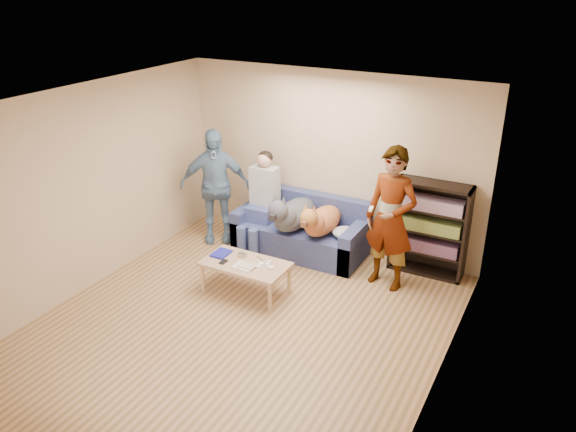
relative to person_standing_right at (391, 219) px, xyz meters
The scene contains 27 objects.
ground 2.31m from the person_standing_right, 124.13° to the right, with size 5.00×5.00×0.00m, color olive.
ceiling 2.68m from the person_standing_right, 124.13° to the right, with size 5.00×5.00×0.00m, color white.
wall_back 1.45m from the person_standing_right, 147.34° to the left, with size 4.50×4.50×0.00m, color tan.
wall_front 4.42m from the person_standing_right, 105.56° to the right, with size 4.50×4.50×0.00m, color tan.
wall_left 3.87m from the person_standing_right, 153.07° to the right, with size 5.00×5.00×0.00m, color tan.
wall_right 2.08m from the person_standing_right, 58.48° to the right, with size 5.00×5.00×0.00m, color tan.
blanket 0.85m from the person_standing_right, 161.19° to the left, with size 0.40×0.34×0.14m, color #A8A8AC.
person_standing_right is the anchor object (origin of this frame).
person_standing_left 2.75m from the person_standing_right, behind, with size 1.03×0.43×1.75m, color #6D88AF.
held_controller 0.33m from the person_standing_right, 135.00° to the right, with size 0.04×0.13×0.03m, color white.
notebook_blue 2.23m from the person_standing_right, 153.01° to the right, with size 0.20×0.26×0.03m, color #1B1D96.
papers 1.94m from the person_standing_right, 142.59° to the right, with size 0.26×0.20×0.01m, color silver.
magazine 1.90m from the person_standing_right, 142.52° to the right, with size 0.22×0.17×0.01m, color #B8AB93.
camera_silver 1.95m from the person_standing_right, 151.04° to the right, with size 0.11×0.06×0.05m, color #ADACB1.
controller_a 1.64m from the person_standing_right, 143.29° to the right, with size 0.04×0.13×0.03m, color white.
controller_b 1.63m from the person_standing_right, 139.15° to the right, with size 0.09×0.06×0.03m, color white.
headphone_cup_a 1.78m from the person_standing_right, 141.66° to the right, with size 0.07×0.07×0.02m, color white.
headphone_cup_b 1.73m from the person_standing_right, 143.83° to the right, with size 0.07×0.07×0.02m, color white.
pen_orange 2.03m from the person_standing_right, 142.44° to the right, with size 0.01×0.01×0.14m, color orange.
pen_black 1.73m from the person_standing_right, 148.84° to the right, with size 0.01×0.01×0.14m, color black.
wallet 2.19m from the person_standing_right, 147.08° to the right, with size 0.07×0.12×0.01m, color black.
sofa 1.62m from the person_standing_right, 166.13° to the left, with size 1.90×0.85×0.82m.
person_seated 2.05m from the person_standing_right, behind, with size 0.40×0.73×1.47m.
dog_gray 1.50m from the person_standing_right, behind, with size 0.45×1.27×0.66m.
dog_tan 1.10m from the person_standing_right, behind, with size 0.40×1.16×0.58m.
coffee_table 1.94m from the person_standing_right, 145.99° to the right, with size 1.10×0.60×0.42m.
bookshelf 0.74m from the person_standing_right, 57.87° to the left, with size 1.00×0.34×1.30m.
Camera 1 is at (3.07, -4.57, 3.83)m, focal length 35.00 mm.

